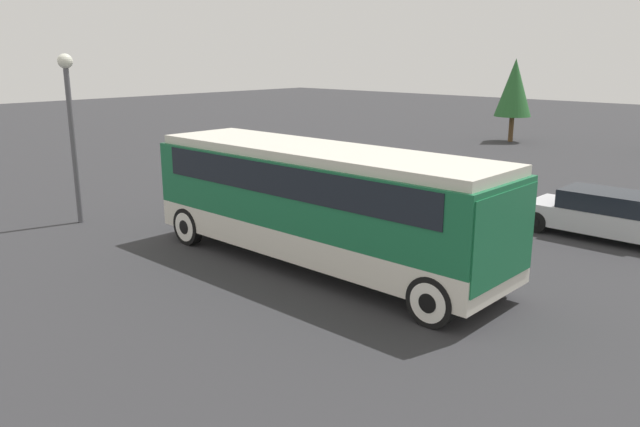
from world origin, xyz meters
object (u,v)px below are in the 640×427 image
tour_bus (323,196)px  parked_car_near (611,216)px  lamp_post (70,112)px  parked_car_mid (341,176)px

tour_bus → parked_car_near: tour_bus is taller
tour_bus → lamp_post: bearing=-165.8°
parked_car_mid → tour_bus: bearing=-52.0°
tour_bus → parked_car_near: (4.39, 7.31, -1.10)m
parked_car_near → parked_car_mid: size_ratio=0.99×
tour_bus → parked_car_mid: (-5.06, 6.46, -1.10)m
parked_car_near → parked_car_mid: parked_car_near is taller
parked_car_near → lamp_post: 16.12m
tour_bus → parked_car_near: size_ratio=2.12×
tour_bus → lamp_post: lamp_post is taller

